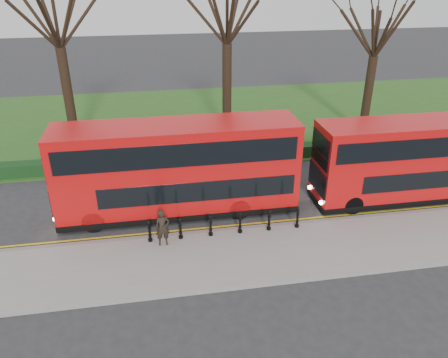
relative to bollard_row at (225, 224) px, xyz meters
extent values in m
plane|color=#28282B|center=(0.07, 1.35, -0.65)|extent=(120.00, 120.00, 0.00)
cube|color=gray|center=(0.07, -1.65, -0.57)|extent=(60.00, 4.00, 0.15)
cube|color=slate|center=(0.07, 0.35, -0.57)|extent=(60.00, 0.25, 0.16)
cube|color=#274F1A|center=(0.07, 16.35, -0.62)|extent=(60.00, 18.00, 0.06)
cube|color=black|center=(0.07, 8.15, -0.25)|extent=(60.00, 0.90, 0.80)
cube|color=yellow|center=(0.07, 0.65, -0.64)|extent=(60.00, 0.10, 0.01)
cube|color=yellow|center=(0.07, 0.85, -0.64)|extent=(60.00, 0.10, 0.01)
cylinder|color=black|center=(-7.93, 11.35, 2.70)|extent=(0.60, 0.60, 6.69)
cylinder|color=black|center=(2.07, 11.35, 2.65)|extent=(0.60, 0.60, 6.61)
cylinder|color=black|center=(12.07, 11.35, 2.10)|extent=(0.60, 0.60, 5.50)
cylinder|color=black|center=(-3.38, 0.00, 0.00)|extent=(0.15, 0.15, 1.00)
cylinder|color=black|center=(-2.03, 0.00, 0.00)|extent=(0.15, 0.15, 1.00)
cylinder|color=black|center=(-0.68, 0.00, 0.00)|extent=(0.15, 0.15, 1.00)
cylinder|color=black|center=(0.68, 0.00, 0.00)|extent=(0.15, 0.15, 1.00)
cylinder|color=black|center=(2.03, 0.00, 0.00)|extent=(0.15, 0.15, 1.00)
cylinder|color=black|center=(3.38, 0.00, 0.00)|extent=(0.15, 0.15, 1.00)
cube|color=red|center=(-1.86, 2.61, 1.82)|extent=(11.44, 2.60, 4.21)
cube|color=black|center=(-1.86, 2.61, -0.34)|extent=(11.46, 2.62, 0.31)
cube|color=black|center=(-1.03, 1.30, 1.07)|extent=(9.15, 0.04, 0.99)
cube|color=black|center=(-1.86, 1.30, 2.94)|extent=(10.82, 0.04, 1.09)
cube|color=black|center=(-7.60, 2.61, 2.16)|extent=(0.06, 2.29, 0.57)
cylinder|color=black|center=(-5.92, 1.47, -0.13)|extent=(1.04, 0.31, 1.04)
cylinder|color=black|center=(-5.92, 3.76, -0.13)|extent=(1.04, 0.31, 1.04)
cylinder|color=black|center=(0.95, 1.47, -0.13)|extent=(1.04, 0.31, 1.04)
cylinder|color=black|center=(0.95, 3.76, -0.13)|extent=(1.04, 0.31, 1.04)
cube|color=red|center=(10.32, 2.01, 1.64)|extent=(10.59, 2.41, 3.90)
cube|color=black|center=(10.32, 2.01, -0.36)|extent=(10.61, 2.43, 0.29)
cube|color=black|center=(11.09, 0.80, 0.94)|extent=(8.47, 0.04, 0.91)
cube|color=black|center=(10.32, 0.80, 2.67)|extent=(10.01, 0.04, 1.01)
cube|color=black|center=(5.01, 2.01, 1.95)|extent=(0.06, 2.12, 0.53)
cylinder|color=black|center=(6.57, 0.95, -0.17)|extent=(0.96, 0.29, 0.96)
cylinder|color=black|center=(6.57, 3.07, -0.17)|extent=(0.96, 0.29, 0.96)
cylinder|color=black|center=(12.92, 3.07, -0.17)|extent=(0.96, 0.29, 0.96)
imported|color=black|center=(-2.81, -0.34, 0.35)|extent=(0.63, 0.42, 1.70)
camera|label=1|loc=(-2.87, -16.36, 10.66)|focal=35.00mm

